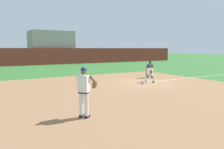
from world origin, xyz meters
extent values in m
plane|color=#336B2D|center=(0.00, 0.00, 0.00)|extent=(160.00, 160.00, 0.00)
cube|color=#936B47|center=(-3.58, -2.70, 0.00)|extent=(18.00, 18.00, 0.01)
cube|color=white|center=(5.94, 0.00, 0.01)|extent=(11.89, 0.10, 0.00)
cube|color=white|center=(0.00, 0.00, 0.04)|extent=(0.38, 0.38, 0.09)
sphere|color=white|center=(-4.08, -3.50, 0.04)|extent=(0.07, 0.07, 0.07)
cube|color=black|center=(-7.20, -5.30, 0.04)|extent=(0.27, 0.24, 0.09)
cylinder|color=white|center=(-7.23, -5.32, 0.50)|extent=(0.15, 0.15, 0.84)
cube|color=black|center=(-7.07, -5.47, 0.04)|extent=(0.27, 0.24, 0.09)
cylinder|color=white|center=(-7.10, -5.50, 0.50)|extent=(0.15, 0.15, 0.84)
cube|color=black|center=(-7.16, -5.41, 0.94)|extent=(0.36, 0.39, 0.06)
cube|color=white|center=(-7.16, -5.41, 1.26)|extent=(0.43, 0.46, 0.60)
sphere|color=brown|center=(-7.15, -5.40, 1.69)|extent=(0.21, 0.21, 0.21)
sphere|color=navy|center=(-7.15, -5.40, 1.76)|extent=(0.20, 0.20, 0.20)
cube|color=navy|center=(-7.08, -5.34, 1.74)|extent=(0.19, 0.20, 0.02)
cylinder|color=brown|center=(-7.25, -5.16, 1.23)|extent=(0.21, 0.19, 0.59)
cylinder|color=brown|center=(-6.78, -5.43, 1.35)|extent=(0.47, 0.39, 0.41)
ellipsoid|color=brown|center=(-6.71, -5.38, 1.19)|extent=(0.36, 0.34, 0.34)
cube|color=black|center=(0.63, -0.33, 0.04)|extent=(0.28, 0.24, 0.09)
cylinder|color=white|center=(0.67, -0.30, 0.28)|extent=(0.15, 0.15, 0.40)
cube|color=black|center=(0.29, 0.16, 0.04)|extent=(0.28, 0.24, 0.09)
cylinder|color=white|center=(0.32, 0.19, 0.28)|extent=(0.15, 0.15, 0.40)
cube|color=black|center=(0.50, -0.06, 0.50)|extent=(0.36, 0.39, 0.06)
cube|color=white|center=(0.50, -0.06, 0.78)|extent=(0.43, 0.47, 0.52)
sphere|color=#9E7051|center=(0.48, -0.07, 1.17)|extent=(0.21, 0.21, 0.21)
sphere|color=navy|center=(0.48, -0.07, 1.24)|extent=(0.20, 0.20, 0.20)
cube|color=navy|center=(0.41, -0.12, 1.22)|extent=(0.19, 0.20, 0.02)
cylinder|color=#9E7051|center=(0.30, -0.50, 0.92)|extent=(0.53, 0.41, 0.24)
cylinder|color=#9E7051|center=(0.27, 0.09, 0.72)|extent=(0.25, 0.21, 0.58)
ellipsoid|color=brown|center=(0.12, -0.62, 0.85)|extent=(0.29, 0.29, 0.35)
cube|color=black|center=(2.24, 1.69, 0.04)|extent=(0.27, 0.25, 0.09)
cylinder|color=#515154|center=(2.27, 1.71, 0.33)|extent=(0.15, 0.15, 0.50)
cube|color=black|center=(1.99, 2.00, 0.04)|extent=(0.27, 0.25, 0.09)
cylinder|color=#515154|center=(2.02, 2.03, 0.33)|extent=(0.15, 0.15, 0.50)
cube|color=black|center=(2.14, 1.87, 0.60)|extent=(0.37, 0.39, 0.06)
cube|color=#232326|center=(2.14, 1.87, 0.89)|extent=(0.44, 0.46, 0.54)
sphere|color=brown|center=(2.13, 1.86, 1.29)|extent=(0.21, 0.21, 0.21)
sphere|color=black|center=(2.13, 1.86, 1.36)|extent=(0.20, 0.20, 0.20)
cube|color=black|center=(2.06, 1.80, 1.34)|extent=(0.19, 0.20, 0.02)
cylinder|color=brown|center=(2.18, 1.58, 0.86)|extent=(0.31, 0.27, 0.56)
cylinder|color=brown|center=(1.88, 1.98, 0.86)|extent=(0.31, 0.27, 0.56)
cube|color=maroon|center=(0.00, 22.00, 1.30)|extent=(48.00, 0.50, 2.60)
cube|color=gray|center=(0.00, 25.32, 2.73)|extent=(6.97, 5.05, 5.45)
cube|color=gray|center=(0.00, 23.62, 2.73)|extent=(6.57, 0.85, 0.06)
cube|color=#286B42|center=(-2.78, 23.47, 2.94)|extent=(0.47, 0.20, 0.44)
cube|color=#286B42|center=(-2.16, 23.47, 2.94)|extent=(0.47, 0.20, 0.44)
cube|color=#286B42|center=(-1.54, 23.47, 2.94)|extent=(0.47, 0.20, 0.44)
cube|color=#286B42|center=(-0.93, 23.47, 2.94)|extent=(0.47, 0.20, 0.44)
cube|color=#286B42|center=(-0.31, 23.47, 2.94)|extent=(0.47, 0.20, 0.44)
cube|color=#286B42|center=(0.31, 23.47, 2.94)|extent=(0.47, 0.20, 0.44)
cube|color=#286B42|center=(0.93, 23.47, 2.94)|extent=(0.47, 0.20, 0.44)
cube|color=#286B42|center=(1.54, 23.47, 2.94)|extent=(0.47, 0.20, 0.44)
cube|color=#286B42|center=(2.16, 23.47, 2.94)|extent=(0.47, 0.20, 0.44)
cube|color=#286B42|center=(2.78, 23.47, 2.94)|extent=(0.47, 0.20, 0.44)
cube|color=gray|center=(0.00, 24.47, 3.28)|extent=(6.57, 0.85, 0.06)
cube|color=#286B42|center=(-2.78, 24.32, 3.49)|extent=(0.47, 0.20, 0.44)
cube|color=#286B42|center=(-2.16, 24.32, 3.49)|extent=(0.47, 0.20, 0.44)
cube|color=#286B42|center=(-1.54, 24.32, 3.49)|extent=(0.47, 0.20, 0.44)
cube|color=#286B42|center=(-0.93, 24.32, 3.49)|extent=(0.47, 0.20, 0.44)
cube|color=#286B42|center=(-0.31, 24.32, 3.49)|extent=(0.47, 0.20, 0.44)
cube|color=#286B42|center=(0.31, 24.32, 3.49)|extent=(0.47, 0.20, 0.44)
cube|color=#286B42|center=(0.93, 24.32, 3.49)|extent=(0.47, 0.20, 0.44)
cube|color=#286B42|center=(1.54, 24.32, 3.49)|extent=(0.47, 0.20, 0.44)
cube|color=#286B42|center=(2.16, 24.32, 3.49)|extent=(0.47, 0.20, 0.44)
cube|color=#286B42|center=(2.78, 24.32, 3.49)|extent=(0.47, 0.20, 0.44)
cube|color=gray|center=(0.00, 25.32, 3.83)|extent=(6.57, 0.85, 0.06)
cube|color=#286B42|center=(-2.78, 25.17, 4.04)|extent=(0.47, 0.20, 0.44)
cube|color=#286B42|center=(-2.16, 25.17, 4.04)|extent=(0.47, 0.20, 0.44)
cube|color=#286B42|center=(-1.54, 25.17, 4.04)|extent=(0.47, 0.20, 0.44)
cube|color=#286B42|center=(-0.93, 25.17, 4.04)|extent=(0.47, 0.20, 0.44)
cube|color=#286B42|center=(-0.31, 25.17, 4.04)|extent=(0.47, 0.20, 0.44)
cube|color=#286B42|center=(0.31, 25.17, 4.04)|extent=(0.47, 0.20, 0.44)
cube|color=#286B42|center=(0.93, 25.17, 4.04)|extent=(0.47, 0.20, 0.44)
cube|color=#286B42|center=(1.54, 25.17, 4.04)|extent=(0.47, 0.20, 0.44)
cube|color=#286B42|center=(2.16, 25.17, 4.04)|extent=(0.47, 0.20, 0.44)
cube|color=#286B42|center=(2.78, 25.17, 4.04)|extent=(0.47, 0.20, 0.44)
cube|color=gray|center=(0.00, 26.18, 4.38)|extent=(6.57, 0.85, 0.06)
cube|color=#286B42|center=(-2.78, 26.02, 4.59)|extent=(0.47, 0.20, 0.44)
cube|color=#286B42|center=(-2.16, 26.02, 4.59)|extent=(0.47, 0.20, 0.44)
cube|color=#286B42|center=(-1.54, 26.02, 4.59)|extent=(0.47, 0.20, 0.44)
cube|color=#286B42|center=(-0.93, 26.02, 4.59)|extent=(0.47, 0.20, 0.44)
cube|color=#286B42|center=(-0.31, 26.02, 4.59)|extent=(0.47, 0.20, 0.44)
cube|color=#286B42|center=(0.31, 26.02, 4.59)|extent=(0.47, 0.20, 0.44)
cube|color=#286B42|center=(0.93, 26.02, 4.59)|extent=(0.47, 0.20, 0.44)
cube|color=#286B42|center=(1.54, 26.02, 4.59)|extent=(0.47, 0.20, 0.44)
cube|color=#286B42|center=(2.16, 26.02, 4.59)|extent=(0.47, 0.20, 0.44)
cube|color=#286B42|center=(2.78, 26.02, 4.59)|extent=(0.47, 0.20, 0.44)
cube|color=gray|center=(0.00, 27.02, 4.93)|extent=(6.57, 0.85, 0.06)
cube|color=#286B42|center=(-2.78, 26.87, 5.14)|extent=(0.47, 0.20, 0.44)
cube|color=#286B42|center=(-2.16, 26.87, 5.14)|extent=(0.47, 0.20, 0.44)
cube|color=#286B42|center=(-1.54, 26.87, 5.14)|extent=(0.47, 0.20, 0.44)
cube|color=#286B42|center=(-0.93, 26.87, 5.14)|extent=(0.47, 0.20, 0.44)
cube|color=#286B42|center=(-0.31, 26.87, 5.14)|extent=(0.47, 0.20, 0.44)
cube|color=#286B42|center=(0.31, 26.87, 5.14)|extent=(0.47, 0.20, 0.44)
cube|color=#286B42|center=(0.93, 26.87, 5.14)|extent=(0.47, 0.20, 0.44)
cube|color=#286B42|center=(1.54, 26.87, 5.14)|extent=(0.47, 0.20, 0.44)
cube|color=#286B42|center=(2.16, 26.87, 5.14)|extent=(0.47, 0.20, 0.44)
cube|color=#286B42|center=(2.78, 26.87, 5.14)|extent=(0.47, 0.20, 0.44)
camera|label=1|loc=(-10.22, -12.59, 2.51)|focal=35.00mm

